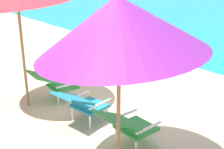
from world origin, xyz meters
The scene contains 5 objects.
ground_plane centered at (0.00, 4.00, 0.00)m, with size 40.00×40.00×0.00m, color #CCB78E.
lounge_chair_left centered at (-1.11, -0.28, 0.40)m, with size 0.63×0.93×0.68m.
lounge_chair_center centered at (-0.02, -0.40, 0.40)m, with size 0.63×0.93×0.68m.
lounge_chair_right centered at (1.01, -0.32, 0.40)m, with size 0.56×0.89×0.68m.
beach_umbrella_right centered at (1.34, -0.82, 1.99)m, with size 2.83×2.82×2.40m.
Camera 1 is at (3.82, -3.10, 2.69)m, focal length 49.36 mm.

